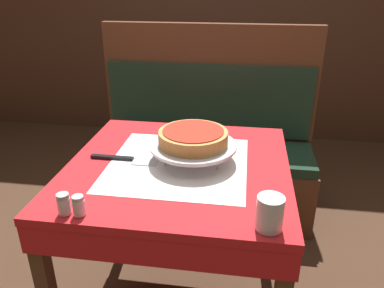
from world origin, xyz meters
TOP-DOWN VIEW (x-y plane):
  - dining_table_front at (0.00, 0.00)m, footprint 0.85×0.85m
  - dining_table_rear at (-0.11, 1.65)m, footprint 0.65×0.65m
  - booth_bench at (0.02, 0.84)m, footprint 1.32×0.46m
  - back_wall_panel at (0.00, 2.14)m, footprint 6.00×0.04m
  - pizza_pan_stand at (0.05, 0.03)m, footprint 0.34×0.34m
  - deep_dish_pizza at (0.05, 0.03)m, footprint 0.27×0.27m
  - pizza_server at (-0.20, -0.00)m, footprint 0.28×0.09m
  - water_glass_near at (0.33, -0.36)m, footprint 0.08×0.08m
  - salt_shaker at (-0.28, -0.38)m, footprint 0.04×0.04m
  - pepper_shaker at (-0.24, -0.38)m, footprint 0.04×0.04m
  - condiment_caddy at (-0.11, 1.72)m, footprint 0.15×0.15m

SIDE VIEW (x-z plane):
  - booth_bench at x=0.02m, z-range -0.24..0.92m
  - dining_table_rear at x=-0.11m, z-range 0.26..1.01m
  - dining_table_front at x=0.00m, z-range 0.29..1.04m
  - pizza_server at x=-0.20m, z-range 0.75..0.76m
  - pepper_shaker at x=-0.24m, z-range 0.75..0.82m
  - salt_shaker at x=-0.28m, z-range 0.75..0.82m
  - condiment_caddy at x=-0.11m, z-range 0.70..0.88m
  - water_glass_near at x=0.33m, z-range 0.75..0.86m
  - pizza_pan_stand at x=0.05m, z-range 0.78..0.85m
  - deep_dish_pizza at x=0.05m, z-range 0.83..0.88m
  - back_wall_panel at x=0.00m, z-range 0.00..2.40m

